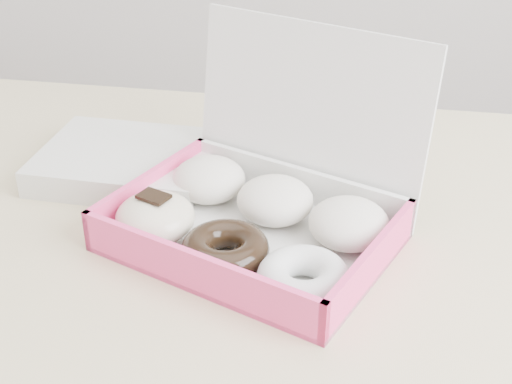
# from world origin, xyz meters

# --- Properties ---
(table) EXTENTS (1.20, 0.80, 0.75)m
(table) POSITION_xyz_m (0.00, 0.00, 0.67)
(table) COLOR #CEB987
(table) RESTS_ON ground
(donut_box) EXTENTS (0.41, 0.38, 0.24)m
(donut_box) POSITION_xyz_m (0.01, -0.05, 0.79)
(donut_box) COLOR silver
(donut_box) RESTS_ON table
(newspapers) EXTENTS (0.25, 0.20, 0.04)m
(newspapers) POSITION_xyz_m (-0.20, 0.08, 0.77)
(newspapers) COLOR white
(newspapers) RESTS_ON table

